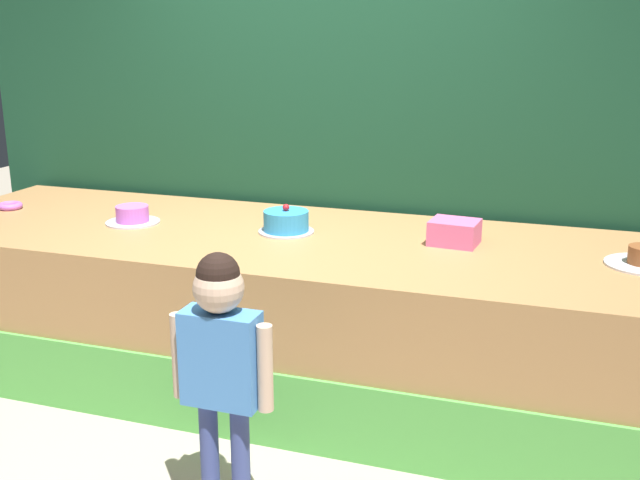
# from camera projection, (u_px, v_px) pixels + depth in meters

# --- Properties ---
(ground_plane) EXTENTS (12.00, 12.00, 0.00)m
(ground_plane) POSITION_uv_depth(u_px,v_px,m) (234.00, 438.00, 3.59)
(ground_plane) COLOR #ADA38E
(stage_platform) EXTENTS (4.11, 1.33, 0.83)m
(stage_platform) POSITION_uv_depth(u_px,v_px,m) (283.00, 310.00, 4.07)
(stage_platform) COLOR #B27F4C
(stage_platform) RESTS_ON ground_plane
(curtain_backdrop) EXTENTS (4.65, 0.08, 3.06)m
(curtain_backdrop) POSITION_uv_depth(u_px,v_px,m) (328.00, 87.00, 4.46)
(curtain_backdrop) COLOR #19472D
(curtain_backdrop) RESTS_ON ground_plane
(child_figure) EXTENTS (0.42, 0.19, 1.08)m
(child_figure) POSITION_uv_depth(u_px,v_px,m) (221.00, 350.00, 2.87)
(child_figure) COLOR #3F4C8C
(child_figure) RESTS_ON ground_plane
(pink_box) EXTENTS (0.25, 0.22, 0.12)m
(pink_box) POSITION_uv_depth(u_px,v_px,m) (454.00, 232.00, 3.78)
(pink_box) COLOR pink
(pink_box) RESTS_ON stage_platform
(donut) EXTENTS (0.14, 0.14, 0.04)m
(donut) POSITION_uv_depth(u_px,v_px,m) (10.00, 206.00, 4.52)
(donut) COLOR #CC66D8
(donut) RESTS_ON stage_platform
(cake_left) EXTENTS (0.30, 0.30, 0.10)m
(cake_left) POSITION_uv_depth(u_px,v_px,m) (132.00, 216.00, 4.19)
(cake_left) COLOR silver
(cake_left) RESTS_ON stage_platform
(cake_center) EXTENTS (0.30, 0.30, 0.15)m
(cake_center) POSITION_uv_depth(u_px,v_px,m) (286.00, 222.00, 4.00)
(cake_center) COLOR silver
(cake_center) RESTS_ON stage_platform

